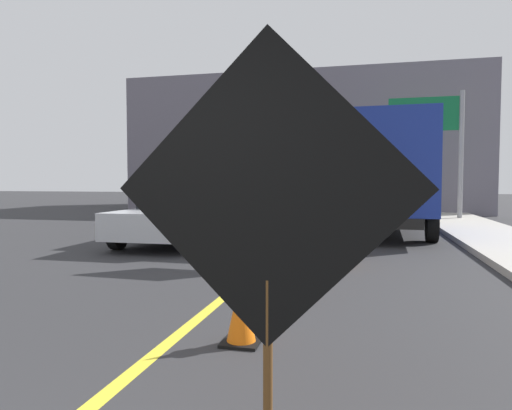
% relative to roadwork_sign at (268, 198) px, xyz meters
% --- Properties ---
extents(lane_center_stripe, '(0.14, 36.00, 0.01)m').
position_rel_roadwork_sign_xyz_m(lane_center_stripe, '(-1.34, 3.36, -1.47)').
color(lane_center_stripe, yellow).
rests_on(lane_center_stripe, ground).
extents(roadwork_sign, '(1.63, 0.06, 2.33)m').
position_rel_roadwork_sign_xyz_m(roadwork_sign, '(0.00, 0.00, 0.00)').
color(roadwork_sign, '#593819').
rests_on(roadwork_sign, ground).
extents(arrow_board_trailer, '(1.60, 1.84, 2.70)m').
position_rel_roadwork_sign_xyz_m(arrow_board_trailer, '(-0.54, 6.69, -0.99)').
color(arrow_board_trailer, orange).
rests_on(arrow_board_trailer, ground).
extents(box_truck, '(2.75, 7.43, 3.28)m').
position_rel_roadwork_sign_xyz_m(box_truck, '(1.09, 12.04, 0.32)').
color(box_truck, black).
rests_on(box_truck, ground).
extents(pickup_car, '(2.08, 4.84, 1.38)m').
position_rel_roadwork_sign_xyz_m(pickup_car, '(-4.09, 8.69, -0.77)').
color(pickup_car, silver).
rests_on(pickup_car, ground).
extents(highway_guide_sign, '(2.79, 0.18, 5.00)m').
position_rel_roadwork_sign_xyz_m(highway_guide_sign, '(3.26, 16.61, 1.95)').
color(highway_guide_sign, gray).
rests_on(highway_guide_sign, ground).
extents(far_building_block, '(17.90, 9.08, 6.92)m').
position_rel_roadwork_sign_xyz_m(far_building_block, '(-2.78, 24.17, 1.99)').
color(far_building_block, slate).
rests_on(far_building_block, ground).
extents(traffic_cone_near_sign, '(0.36, 0.36, 0.69)m').
position_rel_roadwork_sign_xyz_m(traffic_cone_near_sign, '(-0.66, 1.88, -1.13)').
color(traffic_cone_near_sign, black).
rests_on(traffic_cone_near_sign, ground).
extents(traffic_cone_mid_lane, '(0.36, 0.36, 0.58)m').
position_rel_roadwork_sign_xyz_m(traffic_cone_mid_lane, '(-0.43, 3.84, -1.19)').
color(traffic_cone_mid_lane, black).
rests_on(traffic_cone_mid_lane, ground).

